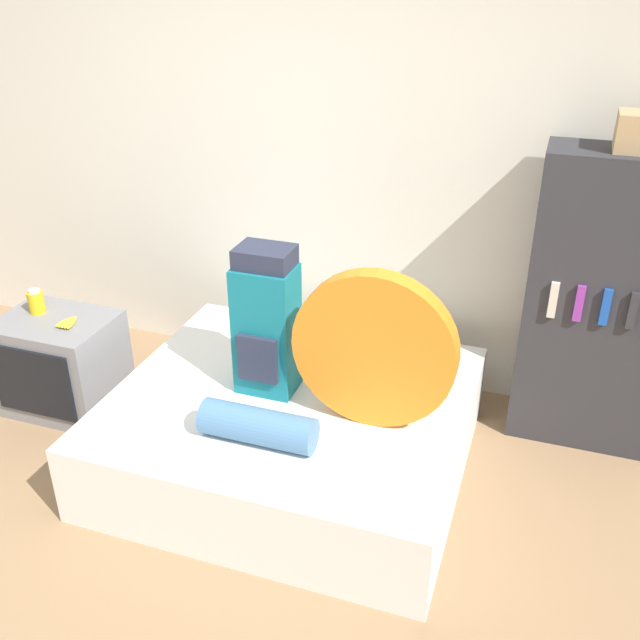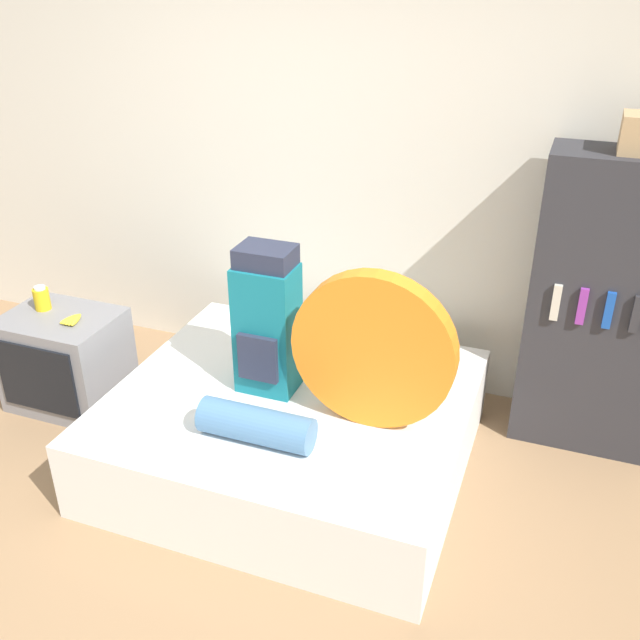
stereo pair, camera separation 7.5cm
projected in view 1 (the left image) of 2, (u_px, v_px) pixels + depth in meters
The scene contains 10 objects.
ground_plane at pixel (185, 572), 3.12m from camera, with size 16.00×16.00×0.00m, color #997551.
wall_back at pixel (325, 167), 4.11m from camera, with size 8.00×0.05×2.60m.
bed at pixel (292, 428), 3.70m from camera, with size 1.76×1.58×0.42m.
backpack at pixel (266, 323), 3.49m from camera, with size 0.29×0.25×0.76m.
tent_bag at pixel (374, 350), 3.24m from camera, with size 0.77×0.10×0.77m.
sleeping_roll at pixel (258, 426), 3.22m from camera, with size 0.54×0.17×0.17m.
television at pixel (61, 363), 4.13m from camera, with size 0.64×0.50×0.57m.
canister at pixel (36, 302), 4.06m from camera, with size 0.09×0.09×0.14m.
banana_bunch at pixel (69, 322), 3.94m from camera, with size 0.11×0.14×0.03m.
bookshelf at pixel (603, 305), 3.67m from camera, with size 0.77×0.38×1.59m.
Camera 1 is at (1.30, -1.93, 2.42)m, focal length 40.00 mm.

